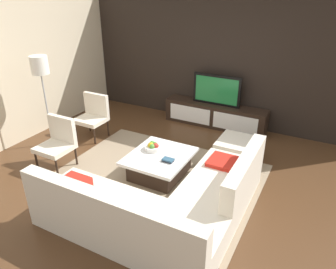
{
  "coord_description": "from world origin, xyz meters",
  "views": [
    {
      "loc": [
        2.12,
        -3.79,
        2.93
      ],
      "look_at": [
        -0.16,
        0.5,
        0.56
      ],
      "focal_mm": 34.16,
      "sensor_mm": 36.0,
      "label": 1
    }
  ],
  "objects_px": {
    "media_console": "(215,115)",
    "television": "(217,90)",
    "fruit_bowl": "(153,147)",
    "book_stack": "(168,160)",
    "sectional_couch": "(165,205)",
    "floor_lamp": "(40,71)",
    "coffee_table": "(160,164)",
    "accent_chair_far": "(93,113)",
    "accent_chair_near": "(58,140)",
    "ottoman": "(238,151)"
  },
  "relations": [
    {
      "from": "accent_chair_far",
      "to": "book_stack",
      "type": "distance_m",
      "value": 2.28
    },
    {
      "from": "fruit_bowl",
      "to": "accent_chair_far",
      "type": "distance_m",
      "value": 1.83
    },
    {
      "from": "accent_chair_near",
      "to": "ottoman",
      "type": "bearing_deg",
      "value": 31.09
    },
    {
      "from": "fruit_bowl",
      "to": "ottoman",
      "type": "bearing_deg",
      "value": 39.05
    },
    {
      "from": "media_console",
      "to": "accent_chair_near",
      "type": "xyz_separation_m",
      "value": [
        -1.77,
        -2.82,
        0.24
      ]
    },
    {
      "from": "ottoman",
      "to": "accent_chair_near",
      "type": "bearing_deg",
      "value": -149.46
    },
    {
      "from": "media_console",
      "to": "ottoman",
      "type": "height_order",
      "value": "media_console"
    },
    {
      "from": "sectional_couch",
      "to": "book_stack",
      "type": "distance_m",
      "value": 0.95
    },
    {
      "from": "coffee_table",
      "to": "television",
      "type": "bearing_deg",
      "value": 87.51
    },
    {
      "from": "coffee_table",
      "to": "accent_chair_near",
      "type": "xyz_separation_m",
      "value": [
        -1.67,
        -0.52,
        0.29
      ]
    },
    {
      "from": "sectional_couch",
      "to": "media_console",
      "type": "bearing_deg",
      "value": 99.12
    },
    {
      "from": "ottoman",
      "to": "floor_lamp",
      "type": "bearing_deg",
      "value": -162.28
    },
    {
      "from": "coffee_table",
      "to": "fruit_bowl",
      "type": "xyz_separation_m",
      "value": [
        -0.18,
        0.1,
        0.24
      ]
    },
    {
      "from": "sectional_couch",
      "to": "ottoman",
      "type": "distance_m",
      "value": 2.06
    },
    {
      "from": "media_console",
      "to": "television",
      "type": "bearing_deg",
      "value": 90.0
    },
    {
      "from": "television",
      "to": "sectional_couch",
      "type": "distance_m",
      "value": 3.35
    },
    {
      "from": "fruit_bowl",
      "to": "book_stack",
      "type": "height_order",
      "value": "fruit_bowl"
    },
    {
      "from": "floor_lamp",
      "to": "accent_chair_far",
      "type": "bearing_deg",
      "value": 56.65
    },
    {
      "from": "coffee_table",
      "to": "floor_lamp",
      "type": "height_order",
      "value": "floor_lamp"
    },
    {
      "from": "fruit_bowl",
      "to": "book_stack",
      "type": "bearing_deg",
      "value": -28.39
    },
    {
      "from": "sectional_couch",
      "to": "coffee_table",
      "type": "bearing_deg",
      "value": 122.79
    },
    {
      "from": "media_console",
      "to": "coffee_table",
      "type": "relative_size",
      "value": 2.1
    },
    {
      "from": "ottoman",
      "to": "accent_chair_far",
      "type": "bearing_deg",
      "value": -172.86
    },
    {
      "from": "book_stack",
      "to": "television",
      "type": "bearing_deg",
      "value": 92.82
    },
    {
      "from": "sectional_couch",
      "to": "ottoman",
      "type": "relative_size",
      "value": 3.48
    },
    {
      "from": "sectional_couch",
      "to": "accent_chair_far",
      "type": "bearing_deg",
      "value": 146.9
    },
    {
      "from": "ottoman",
      "to": "accent_chair_far",
      "type": "xyz_separation_m",
      "value": [
        -2.91,
        -0.36,
        0.29
      ]
    },
    {
      "from": "media_console",
      "to": "floor_lamp",
      "type": "bearing_deg",
      "value": -136.9
    },
    {
      "from": "media_console",
      "to": "book_stack",
      "type": "distance_m",
      "value": 2.42
    },
    {
      "from": "accent_chair_near",
      "to": "floor_lamp",
      "type": "bearing_deg",
      "value": 146.25
    },
    {
      "from": "fruit_bowl",
      "to": "book_stack",
      "type": "xyz_separation_m",
      "value": [
        0.4,
        -0.21,
        -0.03
      ]
    },
    {
      "from": "floor_lamp",
      "to": "accent_chair_far",
      "type": "height_order",
      "value": "floor_lamp"
    },
    {
      "from": "media_console",
      "to": "television",
      "type": "height_order",
      "value": "television"
    },
    {
      "from": "coffee_table",
      "to": "accent_chair_far",
      "type": "bearing_deg",
      "value": 160.27
    },
    {
      "from": "coffee_table",
      "to": "sectional_couch",
      "type": "bearing_deg",
      "value": -57.21
    },
    {
      "from": "accent_chair_near",
      "to": "fruit_bowl",
      "type": "xyz_separation_m",
      "value": [
        1.49,
        0.62,
        -0.05
      ]
    },
    {
      "from": "book_stack",
      "to": "accent_chair_near",
      "type": "bearing_deg",
      "value": -167.88
    },
    {
      "from": "media_console",
      "to": "accent_chair_far",
      "type": "xyz_separation_m",
      "value": [
        -2.01,
        -1.61,
        0.24
      ]
    },
    {
      "from": "floor_lamp",
      "to": "ottoman",
      "type": "height_order",
      "value": "floor_lamp"
    },
    {
      "from": "sectional_couch",
      "to": "floor_lamp",
      "type": "height_order",
      "value": "floor_lamp"
    },
    {
      "from": "sectional_couch",
      "to": "accent_chair_far",
      "type": "distance_m",
      "value": 3.04
    },
    {
      "from": "media_console",
      "to": "television",
      "type": "relative_size",
      "value": 2.16
    },
    {
      "from": "television",
      "to": "fruit_bowl",
      "type": "distance_m",
      "value": 2.25
    },
    {
      "from": "television",
      "to": "fruit_bowl",
      "type": "height_order",
      "value": "television"
    },
    {
      "from": "floor_lamp",
      "to": "ottoman",
      "type": "relative_size",
      "value": 2.47
    },
    {
      "from": "accent_chair_near",
      "to": "media_console",
      "type": "bearing_deg",
      "value": 58.44
    },
    {
      "from": "television",
      "to": "coffee_table",
      "type": "height_order",
      "value": "television"
    },
    {
      "from": "sectional_couch",
      "to": "accent_chair_far",
      "type": "xyz_separation_m",
      "value": [
        -2.54,
        1.65,
        0.21
      ]
    },
    {
      "from": "floor_lamp",
      "to": "fruit_bowl",
      "type": "bearing_deg",
      "value": 3.34
    },
    {
      "from": "sectional_couch",
      "to": "book_stack",
      "type": "relative_size",
      "value": 13.96
    }
  ]
}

